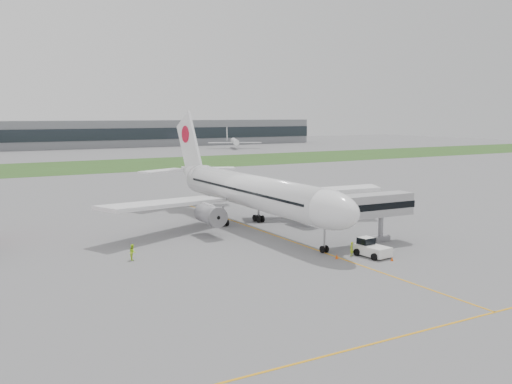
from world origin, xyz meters
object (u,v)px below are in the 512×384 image
pushback_tug (371,248)px  ground_crew_near (352,249)px  jet_bridge (361,207)px  airliner (248,190)px

pushback_tug → ground_crew_near: (-2.00, 1.25, -0.13)m
pushback_tug → jet_bridge: size_ratio=0.30×
pushback_tug → jet_bridge: 7.30m
pushback_tug → ground_crew_near: pushback_tug is taller
airliner → jet_bridge: airliner is taller
jet_bridge → ground_crew_near: (-4.87, -4.09, -4.18)m
jet_bridge → pushback_tug: bearing=-115.6°
pushback_tug → jet_bridge: (2.88, 5.34, 4.05)m
jet_bridge → ground_crew_near: jet_bridge is taller
jet_bridge → airliner: bearing=112.8°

